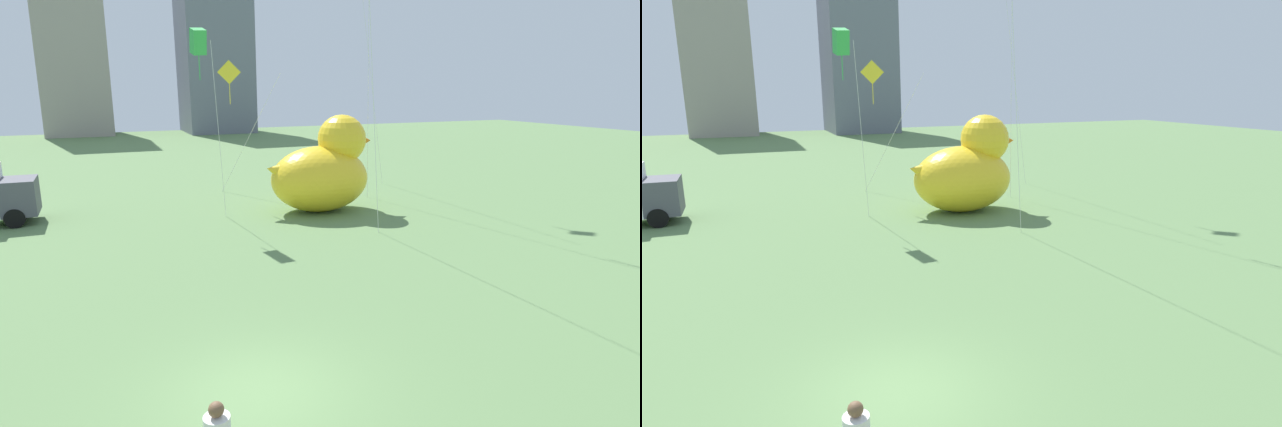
% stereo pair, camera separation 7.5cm
% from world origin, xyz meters
% --- Properties ---
extents(ground_plane, '(140.00, 140.00, 0.00)m').
position_xyz_m(ground_plane, '(0.00, 0.00, 0.00)').
color(ground_plane, '#60834E').
extents(giant_inflatable_duck, '(6.01, 3.86, 4.98)m').
position_xyz_m(giant_inflatable_duck, '(8.13, 14.88, 2.12)').
color(giant_inflatable_duck, yellow).
rests_on(giant_inflatable_duck, ground).
extents(kite_yellow, '(3.58, 3.19, 7.77)m').
position_xyz_m(kite_yellow, '(4.48, 19.18, 6.87)').
color(kite_yellow, silver).
rests_on(kite_yellow, ground).
extents(kite_green, '(1.37, 1.51, 9.00)m').
position_xyz_m(kite_green, '(2.08, 15.32, 8.33)').
color(kite_green, silver).
rests_on(kite_green, ground).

